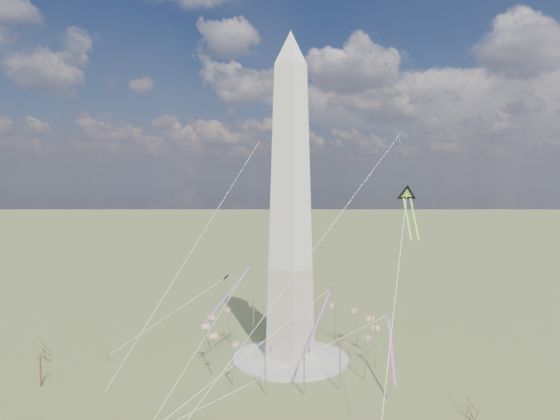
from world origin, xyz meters
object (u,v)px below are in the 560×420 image
Objects in this scene: tree_near at (470,415)px; washington_monument at (291,206)px; person_west at (108,358)px; kite_delta_black at (407,197)px.

washington_monument is at bearing 160.56° from tree_near.
person_west is at bearing -172.47° from tree_near.
washington_monument is at bearing -112.13° from person_west.
tree_near is (61.60, -21.74, -39.14)m from washington_monument.
kite_delta_black is at bearing -124.98° from person_west.
person_west is at bearing -140.87° from washington_monument.
person_west is 0.11× the size of kite_delta_black.
tree_near is at bearing 102.43° from kite_delta_black.
person_west is (-105.46, -13.94, -7.99)m from tree_near.
kite_delta_black reaches higher than person_west.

